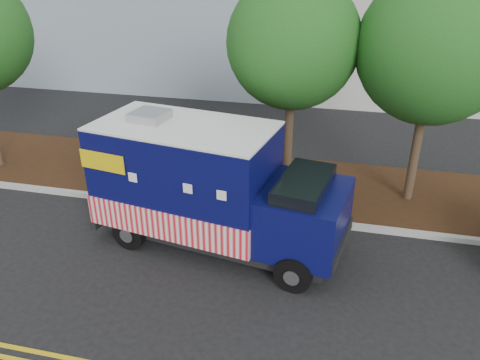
# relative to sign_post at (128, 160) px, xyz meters

# --- Properties ---
(ground) EXTENTS (120.00, 120.00, 0.00)m
(ground) POSITION_rel_sign_post_xyz_m (2.67, -1.81, -1.20)
(ground) COLOR black
(ground) RESTS_ON ground
(curb) EXTENTS (120.00, 0.18, 0.15)m
(curb) POSITION_rel_sign_post_xyz_m (2.67, -0.41, -1.12)
(curb) COLOR #9E9E99
(curb) RESTS_ON ground
(mulch_strip) EXTENTS (120.00, 4.00, 0.15)m
(mulch_strip) POSITION_rel_sign_post_xyz_m (2.67, 1.69, -1.12)
(mulch_strip) COLOR black
(mulch_strip) RESTS_ON ground
(tree_b) EXTENTS (3.75, 3.75, 6.45)m
(tree_b) POSITION_rel_sign_post_xyz_m (4.61, 1.59, 3.36)
(tree_b) COLOR #38281C
(tree_b) RESTS_ON ground
(tree_c) EXTENTS (4.06, 4.06, 6.64)m
(tree_c) POSITION_rel_sign_post_xyz_m (8.30, 1.50, 3.40)
(tree_c) COLOR #38281C
(tree_c) RESTS_ON ground
(sign_post) EXTENTS (0.06, 0.06, 2.40)m
(sign_post) POSITION_rel_sign_post_xyz_m (0.00, 0.00, 0.00)
(sign_post) COLOR #473828
(sign_post) RESTS_ON ground
(food_truck) EXTENTS (6.68, 3.37, 3.37)m
(food_truck) POSITION_rel_sign_post_xyz_m (3.02, -1.84, 0.32)
(food_truck) COLOR black
(food_truck) RESTS_ON ground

